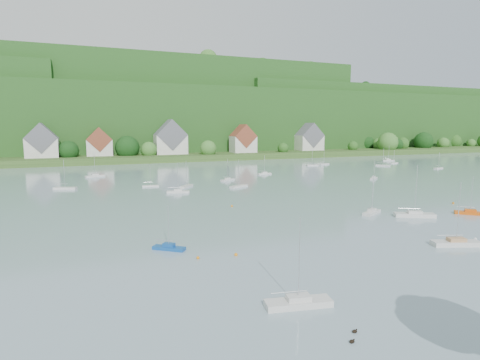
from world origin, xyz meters
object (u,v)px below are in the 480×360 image
object	(u,v)px
near_sailboat_0	(298,302)
near_sailboat_3	(372,212)
near_sailboat_2	(456,243)
near_sailboat_4	(415,214)
near_sailboat_5	(470,212)
near_sailboat_1	(169,247)

from	to	relation	value
near_sailboat_0	near_sailboat_3	world-z (taller)	near_sailboat_0
near_sailboat_2	near_sailboat_4	world-z (taller)	near_sailboat_4
near_sailboat_2	near_sailboat_5	world-z (taller)	near_sailboat_2
near_sailboat_1	near_sailboat_3	distance (m)	42.81
near_sailboat_1	near_sailboat_5	xyz separation A→B (m)	(59.90, 0.26, 0.03)
near_sailboat_1	near_sailboat_4	world-z (taller)	near_sailboat_4
near_sailboat_2	near_sailboat_4	bearing A→B (deg)	81.97
near_sailboat_2	near_sailboat_3	size ratio (longest dim) A/B	1.22
near_sailboat_0	near_sailboat_1	bearing A→B (deg)	120.84
near_sailboat_2	near_sailboat_3	distance (m)	21.51
near_sailboat_0	near_sailboat_1	xyz separation A→B (m)	(-8.16, 21.92, -0.07)
near_sailboat_2	near_sailboat_3	bearing A→B (deg)	102.58
near_sailboat_5	near_sailboat_3	bearing A→B (deg)	-161.03
near_sailboat_5	near_sailboat_0	bearing A→B (deg)	-114.83
near_sailboat_0	near_sailboat_2	size ratio (longest dim) A/B	0.94
near_sailboat_4	near_sailboat_5	bearing A→B (deg)	15.94
near_sailboat_0	near_sailboat_4	distance (m)	46.72
near_sailboat_2	near_sailboat_4	size ratio (longest dim) A/B	0.93
near_sailboat_0	near_sailboat_4	xyz separation A→B (m)	(39.75, 24.56, 0.04)
near_sailboat_1	near_sailboat_5	world-z (taller)	near_sailboat_5
near_sailboat_2	near_sailboat_3	xyz separation A→B (m)	(2.74, 21.33, -0.05)
near_sailboat_1	near_sailboat_3	world-z (taller)	near_sailboat_3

